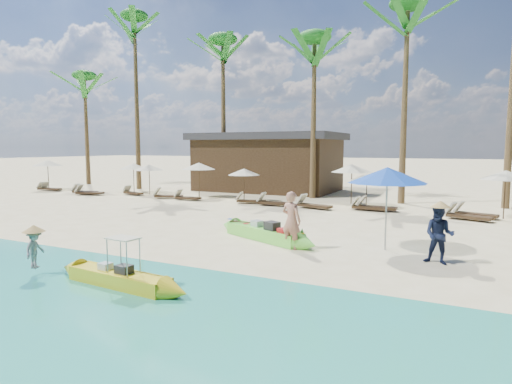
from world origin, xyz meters
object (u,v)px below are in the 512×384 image
at_px(yellow_canoe, 119,278).
at_px(blue_umbrella, 387,175).
at_px(tourist, 291,220).
at_px(green_canoe, 264,233).

height_order(yellow_canoe, blue_umbrella, blue_umbrella).
xyz_separation_m(yellow_canoe, blue_umbrella, (5.02, 6.47, 2.20)).
xyz_separation_m(tourist, blue_umbrella, (2.74, 1.20, 1.46)).
xyz_separation_m(green_canoe, blue_umbrella, (4.13, 0.33, 2.15)).
distance_m(green_canoe, tourist, 1.78).
xyz_separation_m(green_canoe, tourist, (1.38, -0.88, 0.70)).
distance_m(tourist, blue_umbrella, 3.33).
bearing_deg(green_canoe, blue_umbrella, 28.40).
bearing_deg(green_canoe, yellow_canoe, -74.34).
bearing_deg(blue_umbrella, yellow_canoe, -127.77).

